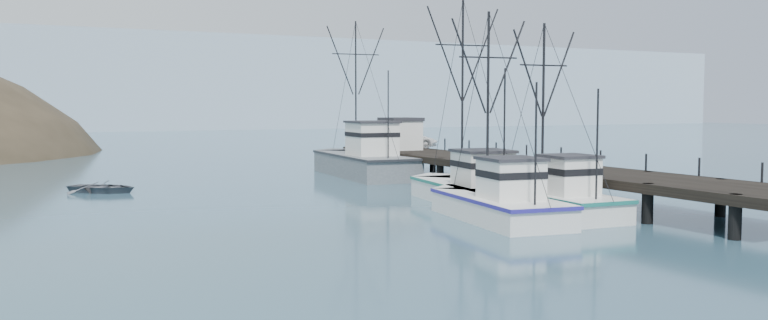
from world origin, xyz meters
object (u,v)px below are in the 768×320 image
at_px(pickup_truck, 408,140).
at_px(trawler_mid, 496,204).
at_px(trawler_far, 470,189).
at_px(motorboat, 103,192).
at_px(pier_shed, 401,133).
at_px(work_vessel, 362,161).
at_px(trawler_near, 552,199).
at_px(pier, 510,166).

bearing_deg(pickup_truck, trawler_mid, -175.07).
height_order(trawler_far, pickup_truck, trawler_far).
distance_m(trawler_mid, trawler_far, 6.59).
xyz_separation_m(pickup_truck, motorboat, (-26.75, -6.42, -2.76)).
bearing_deg(pier_shed, work_vessel, -164.93).
bearing_deg(trawler_near, trawler_far, 102.02).
height_order(trawler_near, work_vessel, work_vessel).
relative_size(trawler_mid, pickup_truck, 2.05).
height_order(work_vessel, motorboat, work_vessel).
bearing_deg(pier, trawler_near, -114.87).
height_order(trawler_near, pier_shed, trawler_near).
height_order(pier_shed, motorboat, pier_shed).
relative_size(pier_shed, pickup_truck, 0.59).
bearing_deg(motorboat, trawler_mid, -102.72).
bearing_deg(trawler_far, pier_shed, 73.76).
xyz_separation_m(pier, pier_shed, (-0.35, 15.49, 1.73)).
distance_m(trawler_mid, pickup_truck, 30.02).
bearing_deg(trawler_near, pier_shed, 80.14).
relative_size(trawler_mid, pier_shed, 3.49).
distance_m(trawler_far, pier_shed, 20.91).
height_order(pier, trawler_far, trawler_far).
relative_size(work_vessel, pickup_truck, 2.93).
xyz_separation_m(trawler_mid, work_vessel, (4.00, 24.92, 0.41)).
bearing_deg(trawler_far, trawler_near, -77.98).
distance_m(pickup_truck, motorboat, 27.65).
height_order(pickup_truck, motorboat, pickup_truck).
distance_m(trawler_near, trawler_far, 6.19).
relative_size(trawler_mid, work_vessel, 0.70).
bearing_deg(pier, trawler_far, -144.24).
bearing_deg(motorboat, pier, -74.17).
distance_m(trawler_near, trawler_mid, 3.69).
height_order(trawler_mid, motorboat, trawler_mid).
distance_m(pier, trawler_near, 11.59).
relative_size(trawler_mid, trawler_far, 0.89).
xyz_separation_m(pier_shed, pickup_truck, (1.85, 2.17, -0.66)).
relative_size(trawler_near, motorboat, 2.25).
bearing_deg(motorboat, trawler_near, -96.99).
xyz_separation_m(pier, work_vessel, (-4.54, 14.36, -0.46)).
height_order(pier, motorboat, pier).
xyz_separation_m(pier, trawler_near, (-4.86, -10.48, -0.87)).
height_order(trawler_mid, trawler_far, trawler_far).
bearing_deg(trawler_mid, pier_shed, 72.53).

